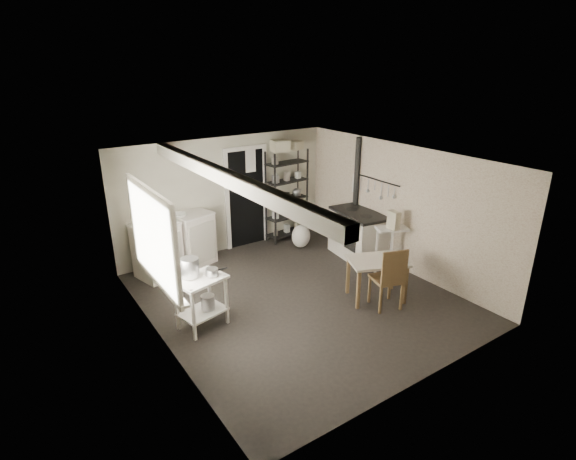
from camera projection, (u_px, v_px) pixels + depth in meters
floor at (298, 298)px, 7.39m from camera, size 5.00×5.00×0.00m
ceiling at (299, 160)px, 6.57m from camera, size 5.00×5.00×0.00m
wall_back at (226, 195)px, 8.91m from camera, size 4.50×0.02×2.30m
wall_front at (428, 299)px, 5.04m from camera, size 4.50×0.02×2.30m
wall_left at (157, 268)px, 5.80m from camera, size 0.02×5.00×2.30m
wall_right at (400, 208)px, 8.16m from camera, size 0.02×5.00×2.30m
window at (151, 238)px, 5.84m from camera, size 0.12×1.76×1.28m
doorway at (247, 199)px, 9.17m from camera, size 0.96×0.10×2.08m
ceiling_beam at (226, 178)px, 5.97m from camera, size 0.18×5.00×0.18m
wallpaper_panel at (399, 208)px, 8.15m from camera, size 0.01×5.00×2.30m
utensil_rail at (375, 180)px, 8.45m from camera, size 0.06×1.20×0.44m
prep_table at (202, 302)px, 6.46m from camera, size 0.78×0.64×0.79m
stockpot at (190, 267)px, 6.30m from camera, size 0.30×0.30×0.27m
saucepan at (212, 272)px, 6.37m from camera, size 0.21×0.21×0.10m
bucket at (208, 302)px, 6.49m from camera, size 0.23×0.23×0.22m
base_cabinets at (175, 246)px, 8.25m from camera, size 1.64×1.01×1.00m
mixing_bowl at (181, 219)px, 8.15m from camera, size 0.34×0.34×0.08m
counter_cup at (156, 225)px, 7.84m from camera, size 0.12×0.12×0.09m
shelf_rack at (287, 196)px, 9.53m from camera, size 0.95×0.44×1.93m
shelf_jar at (276, 179)px, 9.21m from camera, size 0.10×0.10×0.20m
storage_box_a at (280, 148)px, 9.01m from camera, size 0.37×0.34×0.23m
storage_box_b at (295, 147)px, 9.23m from camera, size 0.32×0.31×0.17m
stove at (358, 236)px, 8.78m from camera, size 0.80×1.25×0.93m
stovepipe at (357, 172)px, 8.82m from camera, size 0.13×0.13×1.52m
side_ledge at (390, 250)px, 8.15m from camera, size 0.64×0.50×0.87m
oats_box at (394, 221)px, 7.89m from camera, size 0.14×0.22×0.32m
work_table at (376, 277)px, 7.24m from camera, size 1.09×0.94×0.69m
table_cup at (394, 251)px, 7.15m from camera, size 0.13×0.13×0.10m
chair at (386, 279)px, 6.97m from camera, size 0.54×0.55×1.04m
flour_sack at (301, 236)px, 9.30m from camera, size 0.43×0.37×0.49m
floor_crock at (388, 275)px, 8.00m from camera, size 0.14×0.14×0.14m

